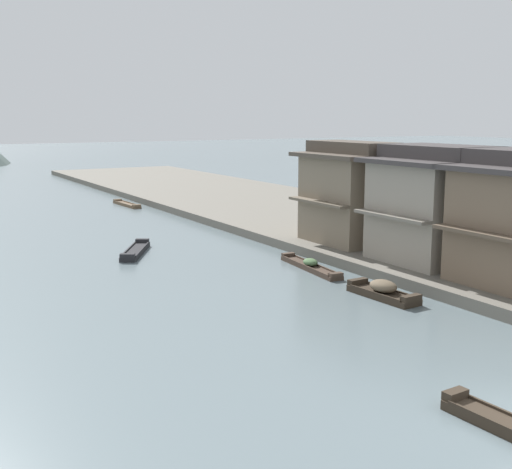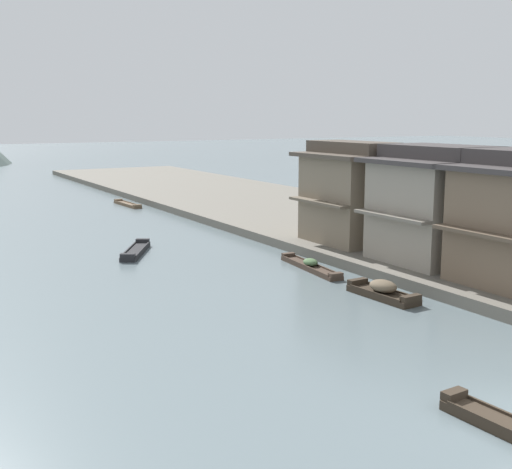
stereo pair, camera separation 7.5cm
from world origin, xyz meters
name	(u,v)px [view 1 (the left image)]	position (x,y,z in m)	size (l,w,h in m)	color
riverbank_right	(331,219)	(15.29, 30.00, 0.29)	(18.00, 110.00, 0.57)	#6B665B
boat_moored_nearest	(135,251)	(-2.02, 26.37, 0.16)	(3.30, 4.69, 0.49)	#232326
boat_moored_second	(127,204)	(4.68, 47.51, 0.12)	(1.07, 5.10, 0.37)	brown
boat_moored_third	(310,266)	(4.81, 17.68, 0.19)	(1.38, 5.74, 0.61)	#423328
boat_moored_far	(383,291)	(4.47, 11.35, 0.32)	(1.34, 3.86, 0.84)	#33281E
house_waterfront_second	(437,204)	(10.57, 14.28, 3.58)	(6.84, 6.02, 6.14)	gray
house_waterfront_tall	(351,193)	(9.83, 20.70, 3.58)	(5.36, 6.19, 6.14)	#7F705B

